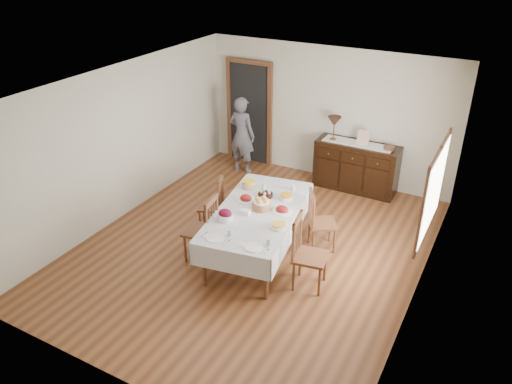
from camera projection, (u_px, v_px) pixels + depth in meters
The scene contains 26 objects.
ground at pixel (253, 248), 7.90m from camera, with size 6.00×6.00×0.00m, color brown.
room_shell at pixel (258, 141), 7.52m from camera, with size 5.02×6.02×2.65m.
dining_table at pixel (258, 216), 7.42m from camera, with size 1.51×2.43×0.78m.
chair_left_near at pixel (204, 228), 7.39m from camera, with size 0.51×0.51×1.07m.
chair_left_far at pixel (214, 203), 8.19m from camera, with size 0.51×0.51×0.94m.
chair_right_near at pixel (307, 252), 6.83m from camera, with size 0.52×0.52×1.08m.
chair_right_far at pixel (319, 220), 7.67m from camera, with size 0.57×0.57×0.99m.
sideboard at pixel (356, 167), 9.48m from camera, with size 1.56×0.56×0.94m.
person at pixel (242, 133), 10.02m from camera, with size 0.53×0.34×1.69m, color #555660.
bread_basket at pixel (262, 204), 7.38m from camera, with size 0.28×0.28×0.19m.
egg_basket at pixel (265, 194), 7.75m from camera, with size 0.23×0.23×0.11m.
ham_platter_a at pixel (246, 199), 7.64m from camera, with size 0.28×0.28×0.11m.
ham_platter_b at pixel (282, 210), 7.33m from camera, with size 0.29×0.29×0.11m.
beet_bowl at pixel (225, 215), 7.11m from camera, with size 0.23×0.23×0.16m.
carrot_bowl at pixel (286, 197), 7.66m from camera, with size 0.21×0.21×0.09m.
pineapple_bowl at pixel (249, 184), 7.99m from camera, with size 0.21×0.21×0.13m.
casserole_dish at pixel (279, 226), 6.94m from camera, with size 0.24×0.24×0.07m.
butter_dish at pixel (245, 212), 7.26m from camera, with size 0.15×0.11×0.07m.
setting_left at pixel (220, 236), 6.72m from camera, with size 0.44×0.31×0.10m.
setting_right at pixel (258, 245), 6.53m from camera, with size 0.44×0.31×0.10m.
glass_far_a at pixel (264, 186), 7.97m from camera, with size 0.06×0.06×0.09m.
glass_far_b at pixel (293, 188), 7.91m from camera, with size 0.07×0.07×0.10m.
runner at pixel (358, 144), 9.26m from camera, with size 1.30×0.35×0.01m.
table_lamp at pixel (334, 122), 9.27m from camera, with size 0.26×0.26×0.46m.
picture_frame at pixel (363, 138), 9.15m from camera, with size 0.22×0.08×0.28m.
deco_bowl at pixel (389, 148), 9.01m from camera, with size 0.20×0.20×0.06m.
Camera 1 is at (3.17, -5.76, 4.47)m, focal length 35.00 mm.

